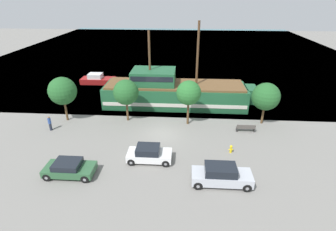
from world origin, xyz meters
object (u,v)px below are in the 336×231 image
(parked_car_curb_rear, at_px, (221,175))
(bench_promenade_east, at_px, (246,128))
(parked_car_curb_mid, at_px, (69,168))
(pirate_ship, at_px, (173,92))
(pedestrian_walking_near, at_px, (50,123))
(parked_car_curb_front, at_px, (149,154))
(fire_hydrant, at_px, (231,149))
(moored_boat_dockside, at_px, (98,80))

(parked_car_curb_rear, xyz_separation_m, bench_promenade_east, (3.59, 8.54, -0.35))
(parked_car_curb_mid, height_order, bench_promenade_east, parked_car_curb_mid)
(pirate_ship, xyz_separation_m, parked_car_curb_mid, (-7.65, -15.09, -1.09))
(pirate_ship, distance_m, pedestrian_walking_near, 15.01)
(parked_car_curb_front, relative_size, fire_hydrant, 5.04)
(parked_car_curb_front, bearing_deg, moored_boat_dockside, 118.17)
(parked_car_curb_front, distance_m, bench_promenade_east, 11.18)
(moored_boat_dockside, height_order, fire_hydrant, moored_boat_dockside)
(parked_car_curb_mid, bearing_deg, parked_car_curb_rear, -1.29)
(pirate_ship, xyz_separation_m, fire_hydrant, (5.86, -10.93, -1.32))
(parked_car_curb_mid, height_order, fire_hydrant, parked_car_curb_mid)
(pirate_ship, bearing_deg, bench_promenade_east, -40.41)
(fire_hydrant, relative_size, bench_promenade_east, 0.39)
(parked_car_curb_rear, bearing_deg, parked_car_curb_front, 155.74)
(moored_boat_dockside, xyz_separation_m, parked_car_curb_mid, (4.93, -23.10, 0.05))
(moored_boat_dockside, bearing_deg, fire_hydrant, -45.77)
(parked_car_curb_rear, bearing_deg, moored_boat_dockside, 126.04)
(fire_hydrant, bearing_deg, pirate_ship, 118.19)
(pirate_ship, bearing_deg, parked_car_curb_front, -96.69)
(fire_hydrant, height_order, bench_promenade_east, bench_promenade_east)
(parked_car_curb_front, relative_size, pedestrian_walking_near, 2.36)
(parked_car_curb_mid, bearing_deg, moored_boat_dockside, 102.06)
(moored_boat_dockside, distance_m, parked_car_curb_rear, 28.91)
(moored_boat_dockside, height_order, parked_car_curb_mid, moored_boat_dockside)
(pirate_ship, bearing_deg, moored_boat_dockside, 147.51)
(parked_car_curb_front, bearing_deg, fire_hydrant, 13.48)
(parked_car_curb_mid, distance_m, fire_hydrant, 14.14)
(fire_hydrant, distance_m, bench_promenade_east, 4.64)
(bench_promenade_east, xyz_separation_m, pedestrian_walking_near, (-20.77, -1.04, 0.38))
(parked_car_curb_front, distance_m, fire_hydrant, 7.56)
(pirate_ship, relative_size, fire_hydrant, 25.20)
(parked_car_curb_rear, bearing_deg, fire_hydrant, 72.06)
(bench_promenade_east, bearing_deg, parked_car_curb_front, -148.31)
(pirate_ship, relative_size, moored_boat_dockside, 3.60)
(pirate_ship, relative_size, parked_car_curb_mid, 4.84)
(parked_car_curb_front, distance_m, parked_car_curb_rear, 6.49)
(moored_boat_dockside, relative_size, pedestrian_walking_near, 3.28)
(fire_hydrant, distance_m, pedestrian_walking_near, 18.87)
(moored_boat_dockside, xyz_separation_m, parked_car_curb_rear, (17.01, -23.38, 0.20))
(parked_car_curb_front, height_order, bench_promenade_east, parked_car_curb_front)
(fire_hydrant, relative_size, pedestrian_walking_near, 0.47)
(parked_car_curb_rear, height_order, pedestrian_walking_near, parked_car_curb_rear)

